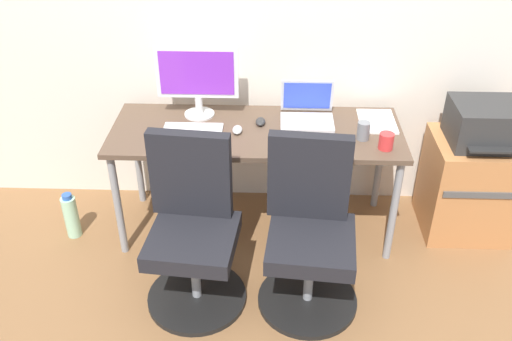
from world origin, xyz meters
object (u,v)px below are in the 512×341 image
object	(u,v)px
printer	(484,124)
coffee_mug	(386,141)
water_bottle_on_floor	(71,216)
office_chair_left	(193,232)
office_chair_right	(310,234)
side_cabinet	(468,185)
open_laptop	(307,111)
desktop_monitor	(197,77)

from	to	relation	value
printer	coffee_mug	bearing A→B (deg)	-157.81
printer	coffee_mug	xyz separation A→B (m)	(-0.60, -0.24, 0.01)
water_bottle_on_floor	coffee_mug	bearing A→B (deg)	-1.95
office_chair_left	office_chair_right	bearing A→B (deg)	0.00
side_cabinet	office_chair_right	bearing A→B (deg)	-147.61
open_laptop	coffee_mug	distance (m)	0.53
desktop_monitor	open_laptop	xyz separation A→B (m)	(0.65, -0.04, -0.19)
office_chair_right	open_laptop	distance (m)	0.80
office_chair_right	side_cabinet	bearing A→B (deg)	32.39
office_chair_right	printer	size ratio (longest dim) A/B	2.35
office_chair_right	coffee_mug	world-z (taller)	office_chair_right
office_chair_right	open_laptop	bearing A→B (deg)	90.05
open_laptop	side_cabinet	bearing A→B (deg)	-4.35
open_laptop	office_chair_right	bearing A→B (deg)	-89.95
desktop_monitor	open_laptop	world-z (taller)	desktop_monitor
office_chair_left	side_cabinet	size ratio (longest dim) A/B	1.50
desktop_monitor	coffee_mug	xyz separation A→B (m)	(1.06, -0.36, -0.20)
open_laptop	coffee_mug	bearing A→B (deg)	-37.90
side_cabinet	printer	xyz separation A→B (m)	(0.00, -0.00, 0.43)
water_bottle_on_floor	coffee_mug	distance (m)	1.95
water_bottle_on_floor	open_laptop	xyz separation A→B (m)	(1.44, 0.26, 0.62)
printer	desktop_monitor	distance (m)	1.68
office_chair_left	water_bottle_on_floor	bearing A→B (deg)	151.14
printer	water_bottle_on_floor	world-z (taller)	printer
desktop_monitor	side_cabinet	bearing A→B (deg)	-3.90
side_cabinet	desktop_monitor	world-z (taller)	desktop_monitor
printer	water_bottle_on_floor	xyz separation A→B (m)	(-2.46, -0.18, -0.60)
office_chair_left	printer	size ratio (longest dim) A/B	2.35
open_laptop	water_bottle_on_floor	bearing A→B (deg)	-169.77
side_cabinet	office_chair_left	bearing A→B (deg)	-158.32
office_chair_right	coffee_mug	xyz separation A→B (m)	(0.41, 0.40, 0.33)
water_bottle_on_floor	open_laptop	bearing A→B (deg)	10.23
coffee_mug	printer	bearing A→B (deg)	22.19
side_cabinet	printer	world-z (taller)	printer
water_bottle_on_floor	open_laptop	size ratio (longest dim) A/B	1.00
office_chair_right	desktop_monitor	bearing A→B (deg)	130.49
open_laptop	coffee_mug	size ratio (longest dim) A/B	3.37
side_cabinet	open_laptop	bearing A→B (deg)	175.65
office_chair_right	water_bottle_on_floor	size ratio (longest dim) A/B	3.03
desktop_monitor	printer	bearing A→B (deg)	-3.93
side_cabinet	open_laptop	distance (m)	1.11
desktop_monitor	water_bottle_on_floor	bearing A→B (deg)	-159.58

